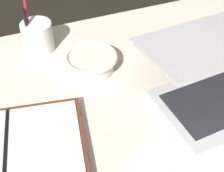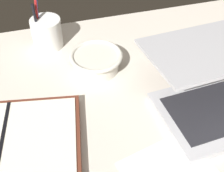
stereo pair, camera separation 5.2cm
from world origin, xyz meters
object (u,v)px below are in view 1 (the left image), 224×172
at_px(pen_cup, 38,36).
at_px(bowl, 91,62).
at_px(planner, 7,154).
at_px(laptop, 219,80).

bearing_deg(pen_cup, bowl, -51.97).
height_order(bowl, planner, bowl).
xyz_separation_m(laptop, bowl, (-0.27, 0.21, -0.02)).
bearing_deg(planner, bowl, 48.71).
bearing_deg(laptop, pen_cup, 132.69).
distance_m(bowl, pen_cup, 0.19).
distance_m(laptop, pen_cup, 0.53).
relative_size(laptop, planner, 0.94).
height_order(laptop, bowl, laptop).
relative_size(pen_cup, planner, 0.43).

